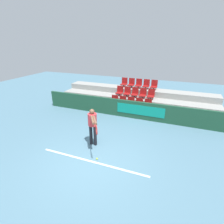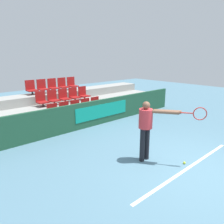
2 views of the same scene
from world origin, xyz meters
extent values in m
plane|color=slate|center=(0.00, 0.00, 0.00)|extent=(30.00, 30.00, 0.00)
cube|color=white|center=(0.00, -0.02, 0.00)|extent=(4.18, 0.08, 0.01)
cube|color=#1E4C33|center=(0.00, 4.24, 0.50)|extent=(10.24, 0.12, 0.99)
cube|color=#0F937A|center=(0.76, 4.17, 0.55)|extent=(2.61, 0.02, 0.55)
cube|color=#9E9E99|center=(0.00, 4.79, 0.18)|extent=(9.84, 0.94, 0.36)
cube|color=#9E9E99|center=(0.00, 5.72, 0.36)|extent=(9.84, 0.94, 0.72)
cube|color=#9E9E99|center=(0.00, 6.66, 0.54)|extent=(9.84, 0.94, 1.08)
cylinder|color=#333333|center=(-1.01, 4.83, 0.44)|extent=(0.07, 0.07, 0.15)
cube|color=#A31919|center=(-1.01, 4.83, 0.53)|extent=(0.41, 0.40, 0.05)
cube|color=#A31919|center=(-1.01, 5.02, 0.76)|extent=(0.41, 0.04, 0.40)
cylinder|color=#333333|center=(-0.51, 4.83, 0.44)|extent=(0.07, 0.07, 0.15)
cube|color=#A31919|center=(-0.51, 4.83, 0.53)|extent=(0.41, 0.40, 0.05)
cube|color=#A31919|center=(-0.51, 5.02, 0.76)|extent=(0.41, 0.04, 0.40)
cylinder|color=#333333|center=(0.00, 4.83, 0.44)|extent=(0.07, 0.07, 0.15)
cube|color=#A31919|center=(0.00, 4.83, 0.53)|extent=(0.41, 0.40, 0.05)
cube|color=#A31919|center=(0.00, 5.02, 0.76)|extent=(0.41, 0.04, 0.40)
cylinder|color=#333333|center=(0.51, 4.83, 0.44)|extent=(0.07, 0.07, 0.15)
cube|color=#A31919|center=(0.51, 4.83, 0.53)|extent=(0.41, 0.40, 0.05)
cube|color=#A31919|center=(0.51, 5.02, 0.76)|extent=(0.41, 0.04, 0.40)
cylinder|color=#333333|center=(1.01, 4.83, 0.44)|extent=(0.07, 0.07, 0.15)
cube|color=#A31919|center=(1.01, 4.83, 0.53)|extent=(0.41, 0.40, 0.05)
cube|color=#A31919|center=(1.01, 5.02, 0.76)|extent=(0.41, 0.04, 0.40)
cylinder|color=#333333|center=(-1.01, 5.77, 0.80)|extent=(0.07, 0.07, 0.15)
cube|color=#A31919|center=(-1.01, 5.77, 0.90)|extent=(0.41, 0.40, 0.05)
cube|color=#A31919|center=(-1.01, 5.95, 1.12)|extent=(0.41, 0.04, 0.40)
cylinder|color=#333333|center=(-0.51, 5.77, 0.80)|extent=(0.07, 0.07, 0.15)
cube|color=#A31919|center=(-0.51, 5.77, 0.90)|extent=(0.41, 0.40, 0.05)
cube|color=#A31919|center=(-0.51, 5.95, 1.12)|extent=(0.41, 0.04, 0.40)
cylinder|color=#333333|center=(0.00, 5.77, 0.80)|extent=(0.07, 0.07, 0.15)
cube|color=#A31919|center=(0.00, 5.77, 0.90)|extent=(0.41, 0.40, 0.05)
cube|color=#A31919|center=(0.00, 5.95, 1.12)|extent=(0.41, 0.04, 0.40)
cylinder|color=#333333|center=(0.51, 5.77, 0.80)|extent=(0.07, 0.07, 0.15)
cube|color=#A31919|center=(0.51, 5.77, 0.90)|extent=(0.41, 0.40, 0.05)
cube|color=#A31919|center=(0.51, 5.95, 1.12)|extent=(0.41, 0.04, 0.40)
cylinder|color=#333333|center=(1.01, 5.77, 0.80)|extent=(0.07, 0.07, 0.15)
cube|color=#A31919|center=(1.01, 5.77, 0.90)|extent=(0.41, 0.40, 0.05)
cube|color=#A31919|center=(1.01, 5.95, 1.12)|extent=(0.41, 0.04, 0.40)
cylinder|color=#333333|center=(-1.01, 6.71, 1.16)|extent=(0.07, 0.07, 0.15)
cube|color=#A31919|center=(-1.01, 6.71, 1.26)|extent=(0.41, 0.40, 0.05)
cube|color=#A31919|center=(-1.01, 6.89, 1.48)|extent=(0.41, 0.04, 0.40)
cylinder|color=#333333|center=(-0.51, 6.71, 1.16)|extent=(0.07, 0.07, 0.15)
cube|color=#A31919|center=(-0.51, 6.71, 1.26)|extent=(0.41, 0.40, 0.05)
cube|color=#A31919|center=(-0.51, 6.89, 1.48)|extent=(0.41, 0.04, 0.40)
cylinder|color=#333333|center=(0.00, 6.71, 1.16)|extent=(0.07, 0.07, 0.15)
cube|color=#A31919|center=(0.00, 6.71, 1.26)|extent=(0.41, 0.40, 0.05)
cube|color=#A31919|center=(0.00, 6.89, 1.48)|extent=(0.41, 0.04, 0.40)
cylinder|color=#333333|center=(0.51, 6.71, 1.16)|extent=(0.07, 0.07, 0.15)
cube|color=#A31919|center=(0.51, 6.71, 1.26)|extent=(0.41, 0.40, 0.05)
cube|color=#A31919|center=(0.51, 6.89, 1.48)|extent=(0.41, 0.04, 0.40)
cylinder|color=#333333|center=(1.01, 6.71, 1.16)|extent=(0.07, 0.07, 0.15)
cube|color=#A31919|center=(1.01, 6.71, 1.26)|extent=(0.41, 0.40, 0.05)
cube|color=#A31919|center=(1.01, 6.89, 1.48)|extent=(0.41, 0.04, 0.40)
cylinder|color=black|center=(-0.57, 1.01, 0.45)|extent=(0.13, 0.13, 0.90)
cylinder|color=black|center=(-0.38, 1.01, 0.45)|extent=(0.13, 0.13, 0.90)
cylinder|color=red|center=(-0.47, 1.01, 1.15)|extent=(0.35, 0.35, 0.50)
sphere|color=brown|center=(-0.47, 1.01, 1.50)|extent=(0.20, 0.20, 0.20)
cylinder|color=brown|center=(-0.24, 0.59, 1.36)|extent=(0.44, 0.59, 0.09)
cylinder|color=brown|center=(-0.14, 0.59, 1.36)|extent=(0.44, 0.59, 0.09)
cylinder|color=#AD231E|center=(0.08, 0.19, 1.36)|extent=(0.19, 0.26, 0.03)
torus|color=#AD231E|center=(0.24, -0.06, 1.36)|extent=(0.20, 0.28, 0.32)
sphere|color=#CCDB33|center=(0.11, 0.15, 0.03)|extent=(0.07, 0.07, 0.07)
camera|label=1|loc=(2.55, -4.54, 4.07)|focal=28.00mm
camera|label=2|loc=(-4.71, -2.35, 2.72)|focal=35.00mm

